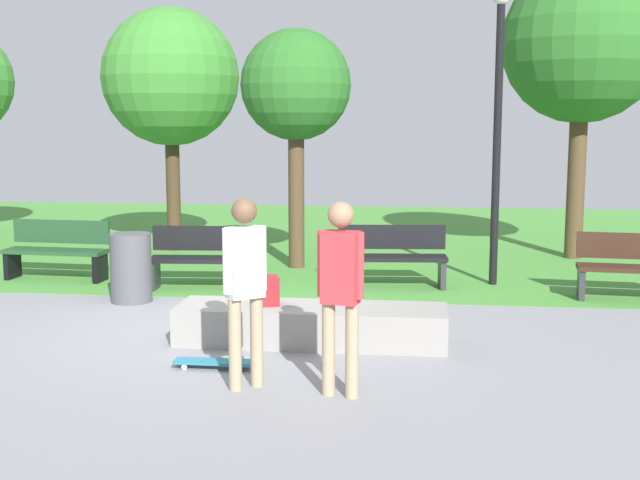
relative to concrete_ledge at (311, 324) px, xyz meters
The scene contains 16 objects.
ground_plane 1.29m from the concrete_ledge, 154.34° to the left, with size 28.00×28.00×0.00m, color gray.
grass_lawn 8.42m from the concrete_ledge, 97.86° to the left, with size 26.60×12.43×0.01m, color #478C38.
concrete_ledge is the anchor object (origin of this frame).
backpack_on_ledge 0.61m from the concrete_ledge, behind, with size 0.28×0.20×0.32m, color maroon.
skater_performing_trick 2.00m from the concrete_ledge, 74.29° to the right, with size 0.42×0.26×1.77m.
skater_watching 1.87m from the concrete_ledge, 103.59° to the right, with size 0.38×0.35×1.77m.
skateboard_by_ledge 1.37m from the concrete_ledge, 128.37° to the right, with size 0.80×0.21×0.08m.
park_bench_far_right 5.45m from the concrete_ledge, 144.04° to the left, with size 1.63×0.58×0.91m.
park_bench_near_lamppost 3.33m from the concrete_ledge, 76.39° to the left, with size 1.64×0.62×0.91m.
park_bench_by_oak 4.98m from the concrete_ledge, 33.22° to the left, with size 1.64×0.62×0.91m.
park_bench_far_left 3.38m from the concrete_ledge, 125.10° to the left, with size 1.63×0.58×0.91m.
tree_slender_maple 8.15m from the concrete_ledge, 57.72° to the left, with size 2.79×2.79×5.18m.
tree_tall_oak 5.50m from the concrete_ledge, 100.53° to the left, with size 1.81×1.81×3.94m.
tree_broad_elm 7.75m from the concrete_ledge, 118.96° to the left, with size 2.54×2.54×4.52m.
lamp_post 4.91m from the concrete_ledge, 57.51° to the left, with size 0.28×0.28×4.38m.
trash_bin 3.27m from the concrete_ledge, 146.57° to the left, with size 0.56×0.56×0.94m, color #4C4C51.
Camera 1 is at (2.34, -9.47, 2.48)m, focal length 46.54 mm.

